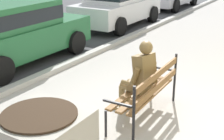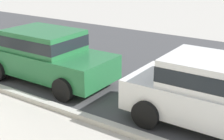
% 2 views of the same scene
% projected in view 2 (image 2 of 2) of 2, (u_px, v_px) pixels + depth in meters
% --- Properties ---
extents(street_surface, '(60.00, 9.00, 0.01)m').
position_uv_depth(street_surface, '(90.00, 51.00, 12.65)').
color(street_surface, '#424244').
rests_on(street_surface, ground).
extents(parked_car_green, '(4.10, 1.93, 1.56)m').
position_uv_depth(parked_car_green, '(47.00, 54.00, 9.31)').
color(parked_car_green, '#236638').
rests_on(parked_car_green, ground).
extents(parked_car_white, '(4.10, 1.93, 1.56)m').
position_uv_depth(parked_car_white, '(219.00, 92.00, 6.63)').
color(parked_car_white, silver).
rests_on(parked_car_white, ground).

